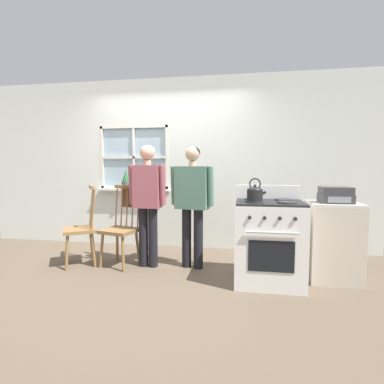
{
  "coord_description": "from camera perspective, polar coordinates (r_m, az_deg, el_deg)",
  "views": [
    {
      "loc": [
        1.17,
        -3.32,
        1.31
      ],
      "look_at": [
        0.55,
        0.23,
        1.0
      ],
      "focal_mm": 28.0,
      "sensor_mm": 36.0,
      "label": 1
    }
  ],
  "objects": [
    {
      "name": "handbag",
      "position": [
        4.21,
        -11.59,
        -0.97
      ],
      "size": [
        0.24,
        0.22,
        0.31
      ],
      "color": "brown",
      "rests_on": "chair_by_window"
    },
    {
      "name": "chair_near_wall",
      "position": [
        4.28,
        -20.36,
        -6.68
      ],
      "size": [
        0.56,
        0.57,
        1.06
      ],
      "rotation": [
        0.0,
        0.0,
        -1.01
      ],
      "color": "olive",
      "rests_on": "ground_plane"
    },
    {
      "name": "wall_back",
      "position": [
        4.86,
        -3.76,
        5.31
      ],
      "size": [
        6.4,
        0.16,
        2.7
      ],
      "color": "silver",
      "rests_on": "ground_plane"
    },
    {
      "name": "potted_plant",
      "position": [
        5.01,
        -12.49,
        1.82
      ],
      "size": [
        0.14,
        0.13,
        0.34
      ],
      "color": "#42474C",
      "rests_on": "wall_back"
    },
    {
      "name": "chair_by_window",
      "position": [
        4.08,
        -13.42,
        -7.04
      ],
      "size": [
        0.51,
        0.49,
        1.06
      ],
      "rotation": [
        0.0,
        0.0,
        -0.25
      ],
      "color": "olive",
      "rests_on": "ground_plane"
    },
    {
      "name": "side_counter",
      "position": [
        3.84,
        25.27,
        -8.49
      ],
      "size": [
        0.55,
        0.5,
        0.9
      ],
      "color": "beige",
      "rests_on": "ground_plane"
    },
    {
      "name": "stove",
      "position": [
        3.51,
        14.4,
        -9.05
      ],
      "size": [
        0.74,
        0.68,
        1.08
      ],
      "color": "white",
      "rests_on": "ground_plane"
    },
    {
      "name": "person_elderly_left",
      "position": [
        3.9,
        -8.44,
        -0.6
      ],
      "size": [
        0.5,
        0.22,
        1.58
      ],
      "rotation": [
        0.0,
        0.0,
        -0.04
      ],
      "color": "black",
      "rests_on": "ground_plane"
    },
    {
      "name": "person_teen_center",
      "position": [
        3.81,
        0.08,
        -0.71
      ],
      "size": [
        0.58,
        0.29,
        1.56
      ],
      "rotation": [
        0.0,
        0.0,
        -0.19
      ],
      "color": "black",
      "rests_on": "ground_plane"
    },
    {
      "name": "kettle",
      "position": [
        3.28,
        11.89,
        -0.2
      ],
      "size": [
        0.21,
        0.17,
        0.25
      ],
      "color": "black",
      "rests_on": "stove"
    },
    {
      "name": "stereo",
      "position": [
        3.74,
        25.66,
        -0.52
      ],
      "size": [
        0.34,
        0.29,
        0.18
      ],
      "color": "#38383A",
      "rests_on": "side_counter"
    },
    {
      "name": "ground_plane",
      "position": [
        3.76,
        -9.3,
        -15.55
      ],
      "size": [
        16.0,
        16.0,
        0.0
      ],
      "primitive_type": "plane",
      "color": "brown"
    }
  ]
}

